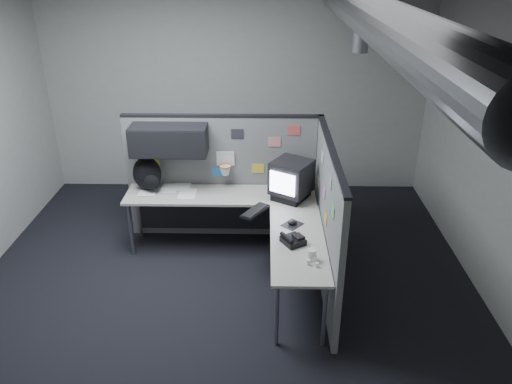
{
  "coord_description": "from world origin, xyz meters",
  "views": [
    {
      "loc": [
        0.44,
        -4.44,
        3.39
      ],
      "look_at": [
        0.34,
        0.35,
        1.07
      ],
      "focal_mm": 35.0,
      "sensor_mm": 36.0,
      "label": 1
    }
  ],
  "objects_px": {
    "monitor": "(291,179)",
    "backpack": "(148,174)",
    "desk": "(240,214)",
    "phone": "(293,240)",
    "keyboard": "(255,211)"
  },
  "relations": [
    {
      "from": "monitor",
      "to": "phone",
      "type": "bearing_deg",
      "value": -105.3
    },
    {
      "from": "desk",
      "to": "monitor",
      "type": "height_order",
      "value": "monitor"
    },
    {
      "from": "monitor",
      "to": "phone",
      "type": "height_order",
      "value": "monitor"
    },
    {
      "from": "monitor",
      "to": "backpack",
      "type": "xyz_separation_m",
      "value": [
        -1.74,
        0.19,
        -0.04
      ]
    },
    {
      "from": "keyboard",
      "to": "phone",
      "type": "height_order",
      "value": "phone"
    },
    {
      "from": "keyboard",
      "to": "phone",
      "type": "xyz_separation_m",
      "value": [
        0.39,
        -0.65,
        0.02
      ]
    },
    {
      "from": "monitor",
      "to": "phone",
      "type": "relative_size",
      "value": 1.98
    },
    {
      "from": "desk",
      "to": "phone",
      "type": "relative_size",
      "value": 8.14
    },
    {
      "from": "desk",
      "to": "monitor",
      "type": "distance_m",
      "value": 0.73
    },
    {
      "from": "desk",
      "to": "phone",
      "type": "distance_m",
      "value": 1.02
    },
    {
      "from": "phone",
      "to": "backpack",
      "type": "distance_m",
      "value": 2.11
    },
    {
      "from": "desk",
      "to": "backpack",
      "type": "relative_size",
      "value": 5.45
    },
    {
      "from": "desk",
      "to": "monitor",
      "type": "bearing_deg",
      "value": 17.87
    },
    {
      "from": "monitor",
      "to": "backpack",
      "type": "bearing_deg",
      "value": 159.91
    },
    {
      "from": "desk",
      "to": "backpack",
      "type": "bearing_deg",
      "value": 161.38
    }
  ]
}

